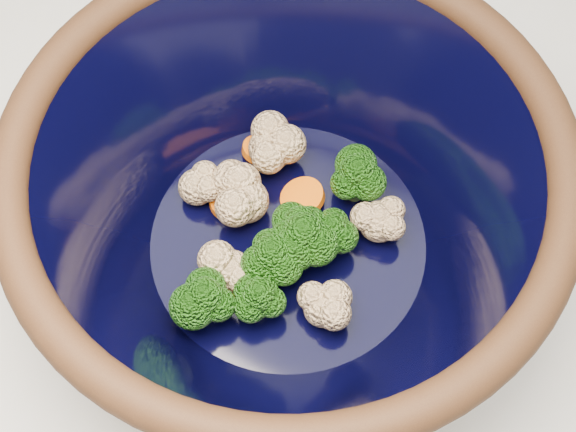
# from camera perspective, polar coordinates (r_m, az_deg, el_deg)

# --- Properties ---
(mixing_bowl) EXTENTS (0.43, 0.43, 0.16)m
(mixing_bowl) POSITION_cam_1_polar(r_m,az_deg,el_deg) (0.54, 0.00, 0.78)
(mixing_bowl) COLOR black
(mixing_bowl) RESTS_ON counter
(vegetable_pile) EXTENTS (0.16, 0.18, 0.05)m
(vegetable_pile) POSITION_cam_1_polar(r_m,az_deg,el_deg) (0.56, -0.47, -1.07)
(vegetable_pile) COLOR #608442
(vegetable_pile) RESTS_ON mixing_bowl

